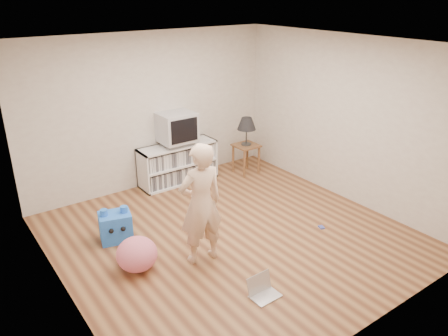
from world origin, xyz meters
name	(u,v)px	position (x,y,z in m)	size (l,w,h in m)	color
ground	(231,235)	(0.00, 0.00, 0.00)	(4.50, 4.50, 0.00)	brown
walls	(231,148)	(0.00, 0.00, 1.30)	(4.52, 4.52, 2.60)	beige
ceiling	(232,44)	(0.00, 0.00, 2.60)	(4.50, 4.50, 0.01)	white
media_unit	(178,163)	(0.34, 2.04, 0.35)	(1.40, 0.45, 0.70)	white
dvd_deck	(177,143)	(0.34, 2.02, 0.73)	(0.45, 0.35, 0.07)	gray
crt_tv	(177,127)	(0.34, 2.02, 1.02)	(0.60, 0.53, 0.50)	#B3B3B9
side_table	(246,152)	(1.58, 1.65, 0.42)	(0.42, 0.42, 0.55)	brown
table_lamp	(247,124)	(1.58, 1.65, 0.94)	(0.34, 0.34, 0.52)	#333333
person	(201,204)	(-0.64, -0.25, 0.79)	(0.57, 0.38, 1.57)	beige
laptop	(262,290)	(-0.48, -1.23, 0.06)	(0.33, 0.27, 0.23)	silver
playing_cards	(321,227)	(1.19, -0.60, 0.01)	(0.07, 0.09, 0.02)	#414FAE
plush_blue	(116,226)	(-1.34, 0.83, 0.21)	(0.49, 0.43, 0.49)	blue
plush_pink	(137,254)	(-1.40, 0.03, 0.21)	(0.50, 0.50, 0.43)	#E26A86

